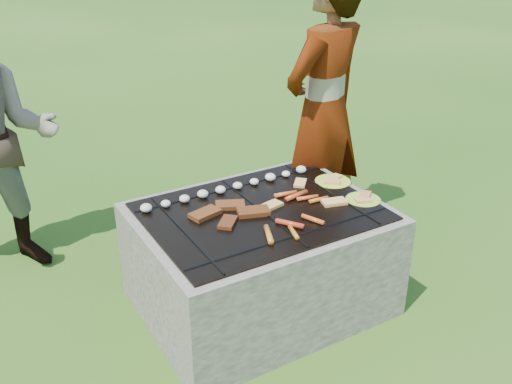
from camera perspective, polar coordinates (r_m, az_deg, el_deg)
lawn at (r=3.38m, az=0.44°, el=-11.04°), size 60.00×60.00×0.00m
fire_pit at (r=3.22m, az=0.45°, el=-7.03°), size 1.30×1.00×0.62m
mushrooms at (r=3.26m, az=-2.83°, el=0.42°), size 1.06×0.06×0.04m
pork_slabs at (r=3.02m, az=-2.60°, el=-2.00°), size 0.42×0.31×0.02m
sausages at (r=3.01m, az=3.80°, el=-2.06°), size 0.54×0.47×0.03m
bread_on_grate at (r=3.18m, az=4.85°, el=-0.62°), size 0.46×0.42×0.02m
plate_far at (r=3.42m, az=7.70°, el=1.05°), size 0.23×0.23×0.03m
plate_near at (r=3.23m, az=10.68°, el=-0.73°), size 0.23×0.23×0.03m
cook at (r=3.69m, az=6.79°, el=8.01°), size 0.76×0.61×1.82m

